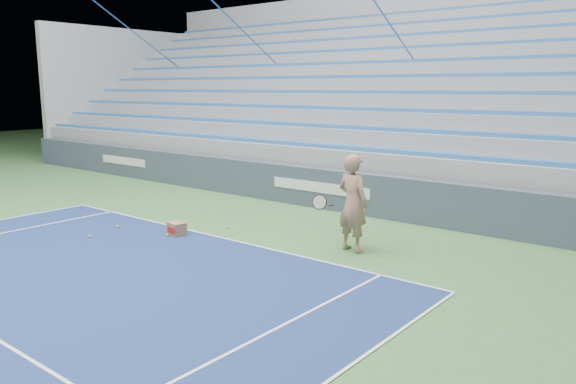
# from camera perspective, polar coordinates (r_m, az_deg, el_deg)

# --- Properties ---
(sponsor_barrier) EXTENTS (30.00, 0.32, 1.10)m
(sponsor_barrier) POSITION_cam_1_polar(r_m,az_deg,el_deg) (15.52, 3.54, 0.36)
(sponsor_barrier) COLOR #384355
(sponsor_barrier) RESTS_ON ground
(bleachers) EXTENTS (31.00, 9.15, 7.30)m
(bleachers) POSITION_cam_1_polar(r_m,az_deg,el_deg) (20.24, 13.08, 7.65)
(bleachers) COLOR #92959A
(bleachers) RESTS_ON ground
(tennis_player) EXTENTS (1.00, 0.91, 2.00)m
(tennis_player) POSITION_cam_1_polar(r_m,az_deg,el_deg) (11.41, 6.59, -1.14)
(tennis_player) COLOR tan
(tennis_player) RESTS_ON ground
(ball_box) EXTENTS (0.45, 0.37, 0.30)m
(ball_box) POSITION_cam_1_polar(r_m,az_deg,el_deg) (12.97, -11.25, -3.69)
(ball_box) COLOR #8E6845
(ball_box) RESTS_ON ground
(tennis_ball_0) EXTENTS (0.07, 0.07, 0.07)m
(tennis_ball_0) POSITION_cam_1_polar(r_m,az_deg,el_deg) (12.95, -12.18, -4.29)
(tennis_ball_0) COLOR #C3CF2A
(tennis_ball_0) RESTS_ON ground
(tennis_ball_1) EXTENTS (0.07, 0.07, 0.07)m
(tennis_ball_1) POSITION_cam_1_polar(r_m,az_deg,el_deg) (13.43, -6.17, -3.57)
(tennis_ball_1) COLOR #C3CF2A
(tennis_ball_1) RESTS_ON ground
(tennis_ball_2) EXTENTS (0.07, 0.07, 0.07)m
(tennis_ball_2) POSITION_cam_1_polar(r_m,az_deg,el_deg) (13.29, -19.48, -4.28)
(tennis_ball_2) COLOR #C3CF2A
(tennis_ball_2) RESTS_ON ground
(tennis_ball_3) EXTENTS (0.07, 0.07, 0.07)m
(tennis_ball_3) POSITION_cam_1_polar(r_m,az_deg,el_deg) (14.03, -16.93, -3.36)
(tennis_ball_3) COLOR #C3CF2A
(tennis_ball_3) RESTS_ON ground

